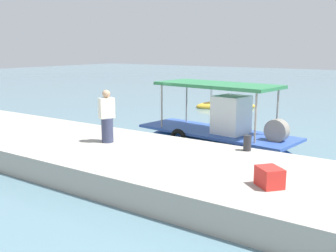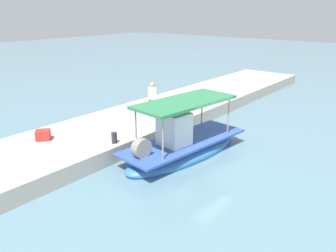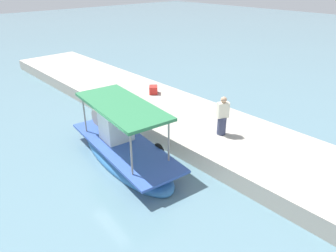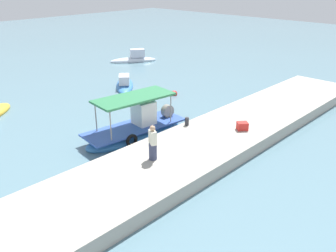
{
  "view_description": "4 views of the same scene",
  "coord_description": "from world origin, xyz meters",
  "px_view_note": "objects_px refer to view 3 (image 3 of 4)",
  "views": [
    {
      "loc": [
        7.5,
        -13.59,
        3.82
      ],
      "look_at": [
        0.19,
        -2.94,
        1.26
      ],
      "focal_mm": 42.19,
      "sensor_mm": 36.0,
      "label": 1
    },
    {
      "loc": [
        12.09,
        7.89,
        6.2
      ],
      "look_at": [
        0.06,
        -1.84,
        0.9
      ],
      "focal_mm": 36.71,
      "sensor_mm": 36.0,
      "label": 2
    },
    {
      "loc": [
        -9.02,
        5.93,
        7.17
      ],
      "look_at": [
        0.58,
        -2.79,
        0.82
      ],
      "focal_mm": 33.58,
      "sensor_mm": 36.0,
      "label": 3
    },
    {
      "loc": [
        -12.1,
        -15.43,
        9.04
      ],
      "look_at": [
        1.25,
        -2.55,
        1.16
      ],
      "focal_mm": 38.83,
      "sensor_mm": 36.0,
      "label": 4
    }
  ],
  "objects_px": {
    "main_fishing_boat": "(124,149)",
    "fisherman_near_bollard": "(222,118)",
    "cargo_crate": "(153,90)",
    "mooring_bollard": "(134,110)"
  },
  "relations": [
    {
      "from": "main_fishing_boat",
      "to": "mooring_bollard",
      "type": "bearing_deg",
      "value": -45.39
    },
    {
      "from": "mooring_bollard",
      "to": "cargo_crate",
      "type": "xyz_separation_m",
      "value": [
        1.71,
        -2.71,
        -0.01
      ]
    },
    {
      "from": "main_fishing_boat",
      "to": "cargo_crate",
      "type": "relative_size",
      "value": 11.21
    },
    {
      "from": "mooring_bollard",
      "to": "main_fishing_boat",
      "type": "bearing_deg",
      "value": 134.61
    },
    {
      "from": "mooring_bollard",
      "to": "cargo_crate",
      "type": "height_order",
      "value": "mooring_bollard"
    },
    {
      "from": "main_fishing_boat",
      "to": "fisherman_near_bollard",
      "type": "bearing_deg",
      "value": -120.76
    },
    {
      "from": "cargo_crate",
      "to": "main_fishing_boat",
      "type": "bearing_deg",
      "value": 128.15
    },
    {
      "from": "mooring_bollard",
      "to": "cargo_crate",
      "type": "relative_size",
      "value": 0.81
    },
    {
      "from": "main_fishing_boat",
      "to": "cargo_crate",
      "type": "distance_m",
      "value": 6.16
    },
    {
      "from": "fisherman_near_bollard",
      "to": "cargo_crate",
      "type": "relative_size",
      "value": 2.94
    }
  ]
}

